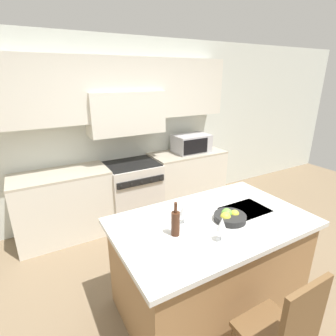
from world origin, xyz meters
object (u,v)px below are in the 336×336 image
wine_bottle (176,223)px  wine_glass_far (184,209)px  range_stove (133,191)px  island_chair (284,332)px  microwave (191,143)px  wine_glass_near (222,225)px  fruit_bowl (229,217)px

wine_bottle → wine_glass_far: size_ratio=1.44×
range_stove → wine_bottle: 2.05m
range_stove → island_chair: bearing=-91.4°
microwave → island_chair: size_ratio=0.56×
wine_glass_near → fruit_bowl: bearing=37.2°
wine_bottle → range_stove: bearing=78.4°
wine_glass_far → wine_bottle: bearing=-144.0°
microwave → wine_glass_near: 2.50m
microwave → range_stove: bearing=-179.0°
range_stove → wine_glass_near: size_ratio=4.57×
fruit_bowl → wine_bottle: bearing=175.7°
range_stove → fruit_bowl: fruit_bowl is taller
wine_glass_near → wine_bottle: bearing=138.1°
range_stove → microwave: bearing=1.0°
island_chair → fruit_bowl: (0.21, 0.80, 0.39)m
wine_glass_far → island_chair: bearing=-79.6°
microwave → wine_glass_near: (-1.21, -2.18, -0.02)m
island_chair → wine_bottle: wine_bottle is taller
range_stove → wine_glass_far: size_ratio=4.57×
range_stove → island_chair: 2.77m
microwave → wine_bottle: microwave is taller
island_chair → wine_glass_near: 0.78m
microwave → wine_glass_near: microwave is taller
wine_glass_near → wine_glass_far: bearing=108.6°
island_chair → wine_glass_near: (-0.06, 0.60, 0.49)m
range_stove → wine_glass_far: (-0.24, -1.81, 0.61)m
island_chair → fruit_bowl: island_chair is taller
wine_bottle → wine_glass_near: bearing=-41.9°
wine_glass_near → fruit_bowl: (0.27, 0.20, -0.10)m
microwave → wine_bottle: size_ratio=2.01×
island_chair → wine_glass_near: size_ratio=5.15×
island_chair → wine_glass_far: 1.09m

